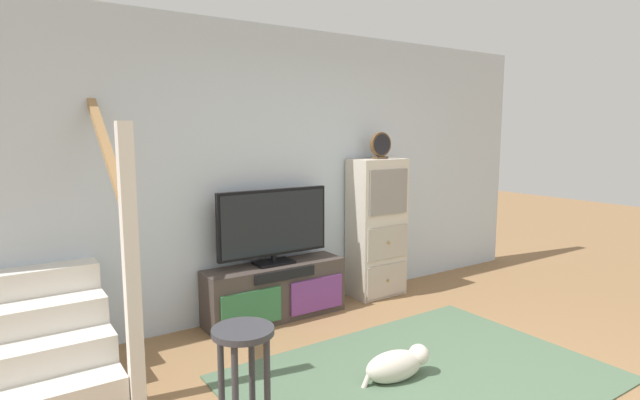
{
  "coord_description": "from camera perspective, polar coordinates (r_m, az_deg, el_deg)",
  "views": [
    {
      "loc": [
        -2.45,
        -1.75,
        1.74
      ],
      "look_at": [
        -0.13,
        1.7,
        1.16
      ],
      "focal_mm": 28.03,
      "sensor_mm": 36.0,
      "label": 1
    }
  ],
  "objects": [
    {
      "name": "staircase",
      "position": [
        4.19,
        -29.62,
        -12.24
      ],
      "size": [
        1.0,
        1.36,
        2.2
      ],
      "color": "silver",
      "rests_on": "ground_plane"
    },
    {
      "name": "area_rug",
      "position": [
        3.82,
        11.61,
        -19.29
      ],
      "size": [
        2.6,
        1.8,
        0.01
      ],
      "primitive_type": "cube",
      "color": "#4C664C",
      "rests_on": "ground_plane"
    },
    {
      "name": "back_wall",
      "position": [
        4.89,
        -3.67,
        3.31
      ],
      "size": [
        6.4,
        0.12,
        2.7
      ],
      "primitive_type": "cube",
      "color": "silver",
      "rests_on": "ground_plane"
    },
    {
      "name": "bar_stool_near",
      "position": [
        2.88,
        -8.73,
        -17.46
      ],
      "size": [
        0.34,
        0.34,
        0.69
      ],
      "color": "#333338",
      "rests_on": "ground_plane"
    },
    {
      "name": "television",
      "position": [
        4.6,
        -5.32,
        -2.79
      ],
      "size": [
        1.1,
        0.22,
        0.7
      ],
      "color": "black",
      "rests_on": "media_console"
    },
    {
      "name": "media_console",
      "position": [
        4.73,
        -5.08,
        -10.36
      ],
      "size": [
        1.35,
        0.38,
        0.52
      ],
      "color": "#423833",
      "rests_on": "ground_plane"
    },
    {
      "name": "dog",
      "position": [
        3.72,
        8.83,
        -18.08
      ],
      "size": [
        0.54,
        0.27,
        0.23
      ],
      "color": "beige",
      "rests_on": "ground_plane"
    },
    {
      "name": "desk_clock",
      "position": [
        5.21,
        6.94,
        6.19
      ],
      "size": [
        0.25,
        0.08,
        0.27
      ],
      "color": "#4C3823",
      "rests_on": "side_cabinet"
    },
    {
      "name": "side_cabinet",
      "position": [
        5.3,
        6.52,
        -3.19
      ],
      "size": [
        0.58,
        0.38,
        1.45
      ],
      "color": "beige",
      "rests_on": "ground_plane"
    }
  ]
}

